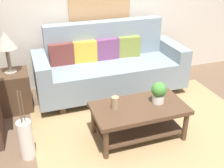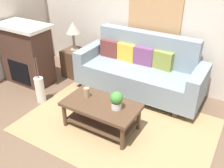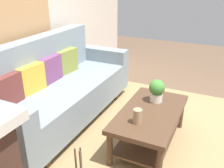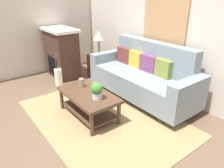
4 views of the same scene
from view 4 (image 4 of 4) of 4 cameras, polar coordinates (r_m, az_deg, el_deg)
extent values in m
plane|color=brown|center=(3.37, -9.66, -11.71)|extent=(9.46, 9.46, 0.00)
cube|color=beige|center=(4.17, 15.94, 14.79)|extent=(5.46, 0.10, 2.70)
cube|color=beige|center=(5.57, -20.06, 16.34)|extent=(0.10, 5.04, 2.70)
cube|color=#A38456|center=(3.57, -2.54, -8.95)|extent=(2.80, 1.94, 0.01)
cube|color=gray|center=(4.09, 7.70, 0.25)|extent=(1.85, 0.84, 0.40)
cube|color=gray|center=(4.15, 11.23, 7.41)|extent=(1.85, 0.20, 0.56)
cube|color=gray|center=(4.78, -0.93, 5.24)|extent=(0.20, 0.84, 0.60)
cube|color=gray|center=(3.48, 19.75, -3.60)|extent=(0.20, 0.84, 0.60)
cube|color=#513826|center=(4.76, 0.53, 0.52)|extent=(0.08, 0.74, 0.12)
cube|color=#513826|center=(3.74, 16.46, -7.44)|extent=(0.08, 0.74, 0.12)
cube|color=brown|center=(4.58, 3.40, 7.76)|extent=(0.36, 0.12, 0.32)
cube|color=gold|center=(4.33, 6.46, 6.71)|extent=(0.37, 0.15, 0.32)
cube|color=#7A4270|center=(4.09, 9.86, 5.52)|extent=(0.36, 0.13, 0.32)
cube|color=olive|center=(3.88, 13.64, 4.16)|extent=(0.37, 0.16, 0.32)
cube|color=#513826|center=(3.44, -6.52, -2.85)|extent=(1.10, 0.60, 0.05)
cube|color=#513826|center=(3.57, -6.31, -6.94)|extent=(0.98, 0.50, 0.02)
cylinder|color=#513826|center=(3.83, -13.42, -4.09)|extent=(0.06, 0.06, 0.38)
cylinder|color=#513826|center=(3.07, -5.51, -10.98)|extent=(0.06, 0.06, 0.38)
cylinder|color=#513826|center=(4.03, -6.99, -2.14)|extent=(0.06, 0.06, 0.38)
cylinder|color=#513826|center=(3.32, 1.86, -8.03)|extent=(0.06, 0.06, 0.38)
cylinder|color=tan|center=(3.64, -8.27, 0.35)|extent=(0.09, 0.09, 0.15)
cylinder|color=white|center=(3.22, -4.09, -3.17)|extent=(0.14, 0.14, 0.10)
sphere|color=#428835|center=(3.17, -4.15, -1.20)|extent=(0.18, 0.18, 0.18)
cube|color=#513826|center=(5.15, -3.41, 4.92)|extent=(0.44, 0.44, 0.56)
cylinder|color=gray|center=(5.06, -3.49, 8.03)|extent=(0.16, 0.16, 0.02)
cylinder|color=gray|center=(5.02, -3.54, 9.84)|extent=(0.05, 0.05, 0.35)
cone|color=#B2A893|center=(4.96, -3.62, 13.04)|extent=(0.28, 0.28, 0.22)
cube|color=#472D23|center=(5.28, -13.39, 7.86)|extent=(0.90, 0.50, 1.10)
cube|color=black|center=(5.26, -15.64, 4.70)|extent=(0.52, 0.02, 0.44)
cube|color=silver|center=(5.16, -14.00, 14.07)|extent=(1.02, 0.58, 0.06)
cylinder|color=white|center=(4.60, -14.19, 1.21)|extent=(0.16, 0.16, 0.46)
cylinder|color=brown|center=(4.45, -14.61, 6.01)|extent=(0.01, 0.01, 0.36)
cylinder|color=brown|center=(4.48, -14.57, 6.15)|extent=(0.03, 0.03, 0.36)
cylinder|color=brown|center=(4.47, -14.97, 6.05)|extent=(0.02, 0.02, 0.36)
cube|color=tan|center=(4.19, 13.94, 16.24)|extent=(0.99, 0.03, 0.97)
camera|label=1|loc=(3.97, -54.39, 16.94)|focal=44.14mm
camera|label=2|loc=(1.45, -87.76, 23.02)|focal=39.75mm
camera|label=3|loc=(5.05, -28.70, 19.12)|focal=40.40mm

